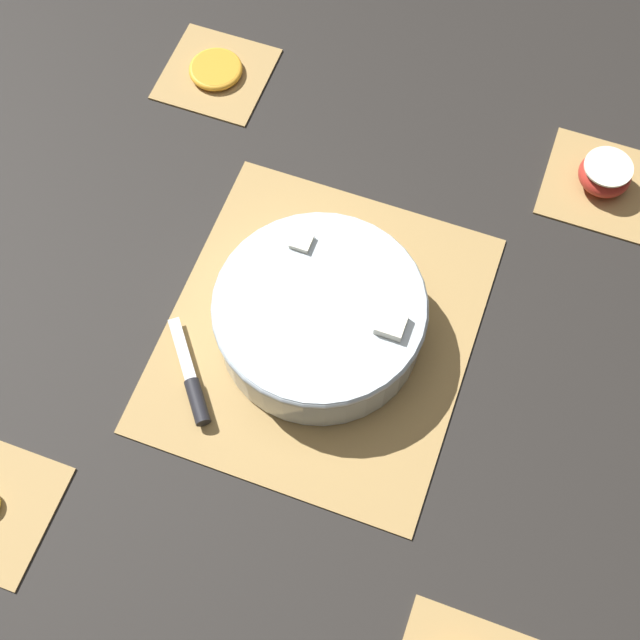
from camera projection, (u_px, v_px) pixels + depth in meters
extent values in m
plane|color=black|center=(320.00, 333.00, 1.09)|extent=(6.00, 6.00, 0.00)
cube|color=#A8844C|center=(320.00, 332.00, 1.08)|extent=(0.40, 0.36, 0.01)
cube|color=#4C381E|center=(277.00, 438.00, 1.02)|extent=(0.01, 0.35, 0.00)
cube|color=#4C381E|center=(295.00, 394.00, 1.05)|extent=(0.01, 0.35, 0.00)
cube|color=#4C381E|center=(312.00, 351.00, 1.07)|extent=(0.01, 0.35, 0.00)
cube|color=#4C381E|center=(328.00, 311.00, 1.09)|extent=(0.01, 0.35, 0.00)
cube|color=#4C381E|center=(344.00, 272.00, 1.12)|extent=(0.01, 0.35, 0.00)
cube|color=#4C381E|center=(358.00, 235.00, 1.14)|extent=(0.01, 0.35, 0.00)
cube|color=#A8844C|center=(600.00, 184.00, 1.17)|extent=(0.15, 0.15, 0.01)
cube|color=#4C381E|center=(594.00, 205.00, 1.16)|extent=(0.00, 0.14, 0.00)
cube|color=#4C381E|center=(600.00, 183.00, 1.17)|extent=(0.00, 0.14, 0.00)
cube|color=#4C381E|center=(606.00, 162.00, 1.19)|extent=(0.00, 0.14, 0.00)
cube|color=#4C381E|center=(3.00, 476.00, 1.00)|extent=(0.00, 0.14, 0.00)
cube|color=#A8844C|center=(216.00, 73.00, 1.26)|extent=(0.15, 0.15, 0.01)
cube|color=#4C381E|center=(209.00, 85.00, 1.24)|extent=(0.00, 0.14, 0.00)
cube|color=#4C381E|center=(223.00, 60.00, 1.26)|extent=(0.00, 0.14, 0.00)
cylinder|color=silver|center=(320.00, 317.00, 1.05)|extent=(0.24, 0.24, 0.07)
torus|color=silver|center=(320.00, 306.00, 1.02)|extent=(0.25, 0.25, 0.01)
cylinder|color=beige|center=(288.00, 359.00, 1.03)|extent=(0.03, 0.03, 0.01)
cylinder|color=beige|center=(308.00, 267.00, 1.07)|extent=(0.03, 0.03, 0.01)
cylinder|color=beige|center=(266.00, 304.00, 1.03)|extent=(0.03, 0.03, 0.01)
cylinder|color=beige|center=(242.00, 344.00, 1.05)|extent=(0.03, 0.03, 0.01)
cylinder|color=beige|center=(244.00, 292.00, 1.03)|extent=(0.02, 0.02, 0.01)
cylinder|color=beige|center=(355.00, 308.00, 1.04)|extent=(0.02, 0.02, 0.01)
cylinder|color=beige|center=(277.00, 299.00, 1.08)|extent=(0.03, 0.03, 0.01)
cylinder|color=beige|center=(334.00, 266.00, 1.05)|extent=(0.03, 0.03, 0.01)
cube|color=white|center=(273.00, 322.00, 1.06)|extent=(0.02, 0.02, 0.02)
cube|color=white|center=(315.00, 241.00, 1.08)|extent=(0.02, 0.02, 0.02)
cube|color=white|center=(320.00, 358.00, 1.02)|extent=(0.03, 0.03, 0.03)
cube|color=white|center=(329.00, 284.00, 1.09)|extent=(0.03, 0.03, 0.03)
cube|color=white|center=(255.00, 277.00, 1.05)|extent=(0.02, 0.02, 0.02)
cube|color=white|center=(302.00, 245.00, 1.05)|extent=(0.02, 0.02, 0.02)
cube|color=white|center=(396.00, 315.00, 1.06)|extent=(0.03, 0.03, 0.03)
cube|color=white|center=(390.00, 330.00, 1.00)|extent=(0.03, 0.03, 0.03)
cube|color=white|center=(363.00, 350.00, 1.01)|extent=(0.02, 0.02, 0.02)
cube|color=white|center=(293.00, 392.00, 1.02)|extent=(0.03, 0.03, 0.03)
cube|color=white|center=(377.00, 372.00, 1.01)|extent=(0.02, 0.02, 0.02)
cube|color=white|center=(387.00, 349.00, 1.05)|extent=(0.02, 0.02, 0.02)
ellipsoid|color=red|center=(344.00, 348.00, 1.03)|extent=(0.03, 0.02, 0.01)
ellipsoid|color=orange|center=(236.00, 330.00, 1.02)|extent=(0.04, 0.02, 0.02)
ellipsoid|color=red|center=(314.00, 308.00, 1.06)|extent=(0.03, 0.02, 0.01)
ellipsoid|color=red|center=(279.00, 258.00, 1.07)|extent=(0.03, 0.02, 0.02)
ellipsoid|color=red|center=(379.00, 278.00, 1.10)|extent=(0.03, 0.01, 0.01)
cube|color=silver|center=(182.00, 349.00, 1.06)|extent=(0.08, 0.06, 0.00)
cylinder|color=black|center=(197.00, 402.00, 1.03)|extent=(0.05, 0.05, 0.02)
ellipsoid|color=#B72D23|center=(605.00, 175.00, 1.16)|extent=(0.07, 0.07, 0.04)
cylinder|color=white|center=(609.00, 167.00, 1.14)|extent=(0.06, 0.06, 0.00)
cylinder|color=orange|center=(216.00, 69.00, 1.25)|extent=(0.07, 0.07, 0.01)
torus|color=#F4A82D|center=(216.00, 69.00, 1.25)|extent=(0.08, 0.08, 0.01)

